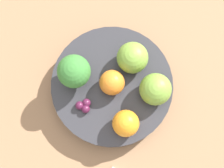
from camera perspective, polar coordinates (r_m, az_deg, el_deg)
The scene contains 9 objects.
ground_plane at distance 0.77m, azimuth -0.00°, elevation -1.00°, with size 6.00×6.00×0.00m, color gray.
table_surface at distance 0.76m, azimuth -0.00°, elevation -0.87°, with size 1.20×1.20×0.02m.
bowl at distance 0.73m, azimuth -0.00°, elevation -0.45°, with size 0.23×0.23×0.04m.
broccoli at distance 0.67m, azimuth -5.81°, elevation 1.90°, with size 0.06×0.06×0.08m.
apple_red at distance 0.69m, azimuth 3.14°, elevation 4.02°, with size 0.06×0.06×0.06m.
apple_green at distance 0.68m, azimuth 6.63°, elevation -0.81°, with size 0.06×0.06×0.06m.
orange_front at distance 0.68m, azimuth 2.11°, elevation -6.01°, with size 0.05×0.05×0.05m.
orange_back at distance 0.69m, azimuth 0.37°, elevation -0.05°, with size 0.05×0.05×0.05m.
grape_cluster at distance 0.70m, azimuth -4.31°, elevation -3.33°, with size 0.03×0.03×0.02m.
Camera 1 is at (0.11, -0.06, 0.76)m, focal length 60.00 mm.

